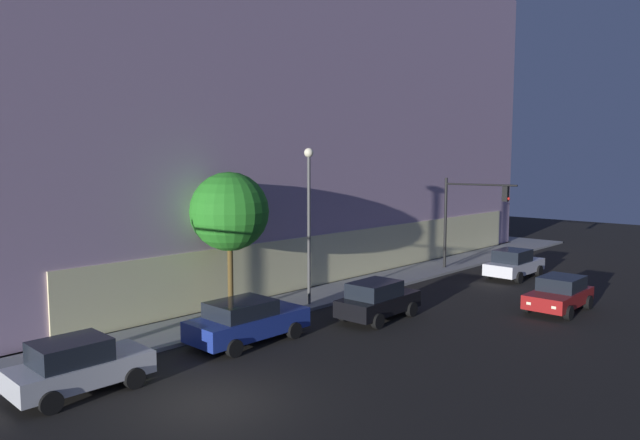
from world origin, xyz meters
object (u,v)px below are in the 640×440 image
object	(u,v)px
modern_building	(216,107)
car_black	(377,300)
sidewalk_tree	(229,212)
car_blue	(247,321)
car_white	(514,264)
car_red	(559,294)
street_lamp_sidewalk	(309,206)
car_silver	(78,366)
traffic_light_far_corner	(468,208)

from	to	relation	value
modern_building	car_black	world-z (taller)	modern_building
sidewalk_tree	car_black	bearing A→B (deg)	-50.36
car_blue	car_white	size ratio (longest dim) A/B	1.06
modern_building	car_red	xyz separation A→B (m)	(0.61, -25.26, -10.11)
street_lamp_sidewalk	car_blue	bearing A→B (deg)	-159.57
car_blue	car_black	xyz separation A→B (m)	(6.02, -1.65, 0.02)
sidewalk_tree	car_black	distance (m)	7.56
sidewalk_tree	car_black	size ratio (longest dim) A/B	1.49
car_silver	car_red	world-z (taller)	car_silver
street_lamp_sidewalk	sidewalk_tree	size ratio (longest dim) A/B	1.17
sidewalk_tree	car_silver	distance (m)	9.91
traffic_light_far_corner	car_black	xyz separation A→B (m)	(-12.40, -2.56, -3.17)
car_black	street_lamp_sidewalk	bearing A→B (deg)	97.88
car_red	car_blue	bearing A→B (deg)	152.01
car_silver	car_blue	world-z (taller)	car_silver
sidewalk_tree	car_silver	size ratio (longest dim) A/B	1.56
car_white	street_lamp_sidewalk	bearing A→B (deg)	162.96
car_silver	car_blue	xyz separation A→B (m)	(6.57, 0.12, 0.01)
sidewalk_tree	car_white	world-z (taller)	sidewalk_tree
street_lamp_sidewalk	car_silver	distance (m)	12.90
car_silver	car_white	distance (m)	25.41
sidewalk_tree	street_lamp_sidewalk	bearing A→B (deg)	-19.85
car_silver	car_red	xyz separation A→B (m)	(19.55, -6.78, -0.04)
traffic_light_far_corner	car_blue	xyz separation A→B (m)	(-18.42, -0.91, -3.19)
modern_building	car_black	xyz separation A→B (m)	(-6.35, -20.02, -10.04)
street_lamp_sidewalk	traffic_light_far_corner	bearing A→B (deg)	-5.06
modern_building	traffic_light_far_corner	world-z (taller)	modern_building
modern_building	car_red	bearing A→B (deg)	-88.61
traffic_light_far_corner	car_white	xyz separation A→B (m)	(0.35, -2.92, -3.18)
traffic_light_far_corner	car_silver	size ratio (longest dim) A/B	1.42
modern_building	car_silver	world-z (taller)	modern_building
street_lamp_sidewalk	car_red	bearing A→B (deg)	-50.13
modern_building	car_blue	bearing A→B (deg)	-123.95
car_silver	car_black	size ratio (longest dim) A/B	0.95
street_lamp_sidewalk	car_silver	xyz separation A→B (m)	(-12.08, -2.17, -3.99)
traffic_light_far_corner	car_blue	world-z (taller)	traffic_light_far_corner
modern_building	car_silver	distance (m)	28.31
car_silver	modern_building	bearing A→B (deg)	44.31
traffic_light_far_corner	street_lamp_sidewalk	size ratio (longest dim) A/B	0.78
sidewalk_tree	car_blue	world-z (taller)	sidewalk_tree
modern_building	street_lamp_sidewalk	bearing A→B (deg)	-112.80
car_blue	car_white	xyz separation A→B (m)	(18.77, -2.01, 0.01)
street_lamp_sidewalk	car_blue	size ratio (longest dim) A/B	1.54
traffic_light_far_corner	car_white	world-z (taller)	traffic_light_far_corner
car_blue	car_black	world-z (taller)	car_black
traffic_light_far_corner	car_blue	distance (m)	18.72
traffic_light_far_corner	street_lamp_sidewalk	xyz separation A→B (m)	(-12.91, 1.14, 0.79)
car_blue	car_white	world-z (taller)	car_white
car_silver	street_lamp_sidewalk	bearing A→B (deg)	10.17
car_black	car_white	bearing A→B (deg)	-1.64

